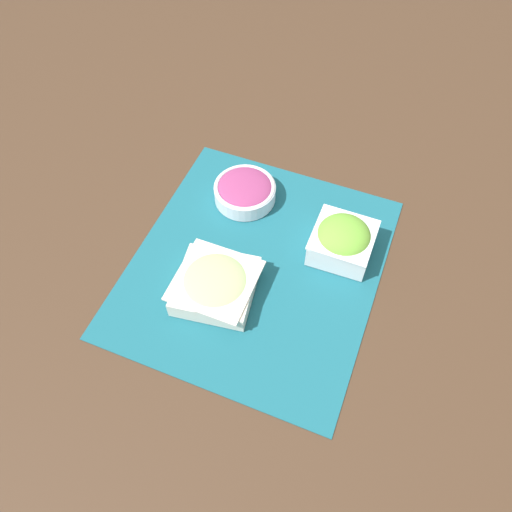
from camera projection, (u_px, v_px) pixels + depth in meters
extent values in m
plane|color=#422D1E|center=(256.00, 266.00, 0.98)|extent=(3.00, 3.00, 0.00)
cube|color=#195B6B|center=(256.00, 265.00, 0.98)|extent=(0.53, 0.47, 0.00)
cube|color=silver|center=(216.00, 286.00, 0.93)|extent=(0.16, 0.16, 0.04)
cube|color=silver|center=(215.00, 280.00, 0.91)|extent=(0.14, 0.14, 0.00)
ellipsoid|color=#A8CC7F|center=(215.00, 281.00, 0.91)|extent=(0.12, 0.12, 0.03)
cylinder|color=silver|center=(245.00, 193.00, 1.06)|extent=(0.13, 0.13, 0.04)
torus|color=silver|center=(245.00, 187.00, 1.04)|extent=(0.13, 0.13, 0.01)
ellipsoid|color=#93386B|center=(245.00, 187.00, 1.04)|extent=(0.11, 0.11, 0.02)
cube|color=white|center=(342.00, 243.00, 0.97)|extent=(0.12, 0.12, 0.05)
cube|color=white|center=(344.00, 235.00, 0.95)|extent=(0.12, 0.12, 0.00)
ellipsoid|color=#6BAD38|center=(344.00, 235.00, 0.95)|extent=(0.10, 0.10, 0.05)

